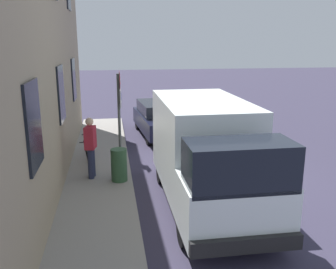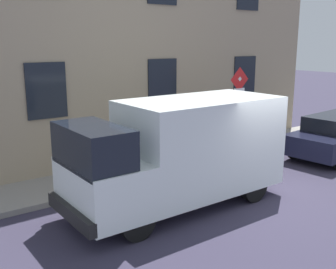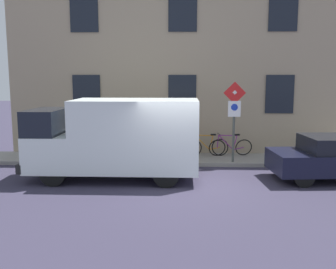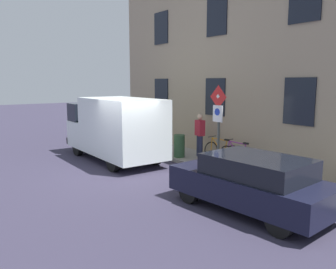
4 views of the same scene
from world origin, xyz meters
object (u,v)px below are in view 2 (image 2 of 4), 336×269
object	(u,v)px
bicycle_purple	(215,138)
pedestrian	(173,130)
bicycle_orange	(195,142)
delivery_van	(181,151)
sign_post_stacked	(238,99)
litter_bin	(179,152)

from	to	relation	value
bicycle_purple	pedestrian	bearing A→B (deg)	-2.16
bicycle_orange	pedestrian	distance (m)	1.21
delivery_van	bicycle_orange	xyz separation A→B (m)	(2.98, -2.97, -0.82)
delivery_van	bicycle_purple	distance (m)	4.97
sign_post_stacked	bicycle_purple	bearing A→B (deg)	-1.65
delivery_van	sign_post_stacked	bearing A→B (deg)	-153.49
pedestrian	litter_bin	bearing A→B (deg)	-14.38
delivery_van	bicycle_orange	distance (m)	4.29
litter_bin	bicycle_purple	bearing A→B (deg)	-68.27
sign_post_stacked	litter_bin	xyz separation A→B (m)	(0.14, 2.31, -1.41)
pedestrian	litter_bin	size ratio (longest dim) A/B	1.91
sign_post_stacked	pedestrian	world-z (taller)	sign_post_stacked
sign_post_stacked	bicycle_purple	world-z (taller)	sign_post_stacked
delivery_van	pedestrian	distance (m)	3.41
sign_post_stacked	delivery_van	bearing A→B (deg)	116.33
bicycle_orange	delivery_van	bearing A→B (deg)	38.48
pedestrian	litter_bin	world-z (taller)	pedestrian
litter_bin	bicycle_orange	bearing A→B (deg)	-56.72
pedestrian	delivery_van	bearing A→B (deg)	-22.95
delivery_van	pedestrian	world-z (taller)	delivery_van
delivery_van	bicycle_purple	xyz separation A→B (m)	(2.98, -3.89, -0.82)
delivery_van	bicycle_purple	world-z (taller)	delivery_van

